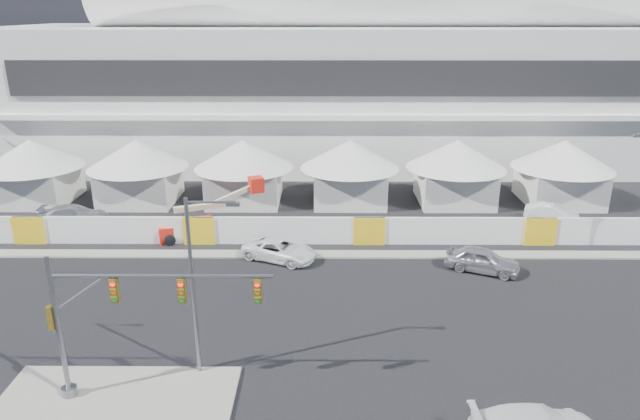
{
  "coord_description": "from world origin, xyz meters",
  "views": [
    {
      "loc": [
        2.78,
        -22.86,
        15.73
      ],
      "look_at": [
        2.57,
        10.0,
        4.13
      ],
      "focal_mm": 32.0,
      "sensor_mm": 36.0,
      "label": 1
    }
  ],
  "objects_px": {
    "sedan_silver": "(483,260)",
    "streetlight_median": "(197,276)",
    "lot_car_a": "(552,213)",
    "traffic_mast": "(109,320)",
    "boom_lift": "(196,224)",
    "lot_car_c": "(74,215)",
    "pickup_curb": "(280,250)"
  },
  "relations": [
    {
      "from": "lot_car_a",
      "to": "streetlight_median",
      "type": "xyz_separation_m",
      "value": [
        -23.32,
        -20.05,
        4.26
      ]
    },
    {
      "from": "sedan_silver",
      "to": "lot_car_c",
      "type": "distance_m",
      "value": 30.46
    },
    {
      "from": "pickup_curb",
      "to": "lot_car_a",
      "type": "relative_size",
      "value": 1.22
    },
    {
      "from": "lot_car_c",
      "to": "streetlight_median",
      "type": "distance_m",
      "value": 23.97
    },
    {
      "from": "traffic_mast",
      "to": "sedan_silver",
      "type": "bearing_deg",
      "value": 33.98
    },
    {
      "from": "traffic_mast",
      "to": "boom_lift",
      "type": "relative_size",
      "value": 1.12
    },
    {
      "from": "lot_car_a",
      "to": "traffic_mast",
      "type": "height_order",
      "value": "traffic_mast"
    },
    {
      "from": "lot_car_c",
      "to": "boom_lift",
      "type": "distance_m",
      "value": 10.44
    },
    {
      "from": "traffic_mast",
      "to": "streetlight_median",
      "type": "relative_size",
      "value": 1.11
    },
    {
      "from": "streetlight_median",
      "to": "boom_lift",
      "type": "xyz_separation_m",
      "value": [
        -3.77,
        16.38,
        -3.84
      ]
    },
    {
      "from": "traffic_mast",
      "to": "boom_lift",
      "type": "xyz_separation_m",
      "value": [
        -0.47,
        18.16,
        -2.73
      ]
    },
    {
      "from": "lot_car_a",
      "to": "boom_lift",
      "type": "distance_m",
      "value": 27.34
    },
    {
      "from": "lot_car_c",
      "to": "traffic_mast",
      "type": "relative_size",
      "value": 0.55
    },
    {
      "from": "pickup_curb",
      "to": "lot_car_c",
      "type": "distance_m",
      "value": 17.62
    },
    {
      "from": "traffic_mast",
      "to": "lot_car_a",
      "type": "bearing_deg",
      "value": 39.35
    },
    {
      "from": "traffic_mast",
      "to": "boom_lift",
      "type": "bearing_deg",
      "value": 91.47
    },
    {
      "from": "pickup_curb",
      "to": "boom_lift",
      "type": "xyz_separation_m",
      "value": [
        -6.3,
        3.8,
        0.39
      ]
    },
    {
      "from": "lot_car_a",
      "to": "sedan_silver",
      "type": "bearing_deg",
      "value": 163.3
    },
    {
      "from": "sedan_silver",
      "to": "pickup_curb",
      "type": "height_order",
      "value": "sedan_silver"
    },
    {
      "from": "pickup_curb",
      "to": "traffic_mast",
      "type": "xyz_separation_m",
      "value": [
        -5.83,
        -14.36,
        3.12
      ]
    },
    {
      "from": "sedan_silver",
      "to": "streetlight_median",
      "type": "height_order",
      "value": "streetlight_median"
    },
    {
      "from": "lot_car_a",
      "to": "lot_car_c",
      "type": "height_order",
      "value": "lot_car_c"
    },
    {
      "from": "sedan_silver",
      "to": "lot_car_a",
      "type": "height_order",
      "value": "sedan_silver"
    },
    {
      "from": "lot_car_a",
      "to": "lot_car_c",
      "type": "distance_m",
      "value": 37.17
    },
    {
      "from": "lot_car_a",
      "to": "traffic_mast",
      "type": "distance_m",
      "value": 34.57
    },
    {
      "from": "lot_car_c",
      "to": "traffic_mast",
      "type": "xyz_separation_m",
      "value": [
        10.53,
        -20.91,
        3.07
      ]
    },
    {
      "from": "lot_car_c",
      "to": "streetlight_median",
      "type": "height_order",
      "value": "streetlight_median"
    },
    {
      "from": "sedan_silver",
      "to": "boom_lift",
      "type": "distance_m",
      "value": 20.03
    },
    {
      "from": "sedan_silver",
      "to": "pickup_curb",
      "type": "distance_m",
      "value": 13.08
    },
    {
      "from": "sedan_silver",
      "to": "streetlight_median",
      "type": "xyz_separation_m",
      "value": [
        -15.49,
        -10.89,
        4.14
      ]
    },
    {
      "from": "lot_car_c",
      "to": "streetlight_median",
      "type": "relative_size",
      "value": 0.61
    },
    {
      "from": "lot_car_a",
      "to": "lot_car_c",
      "type": "bearing_deg",
      "value": 115.25
    }
  ]
}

